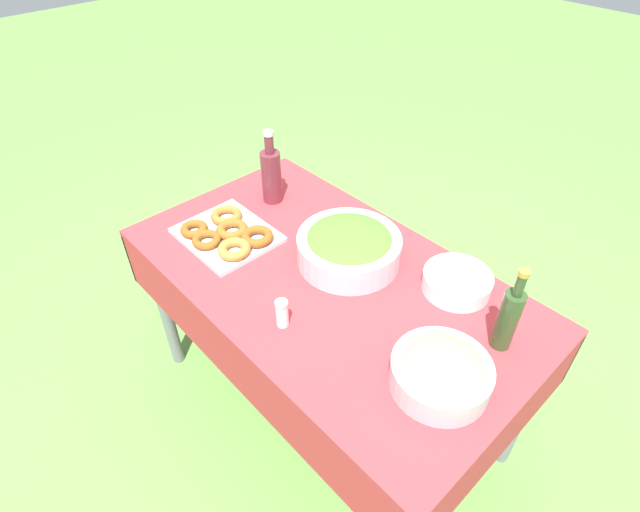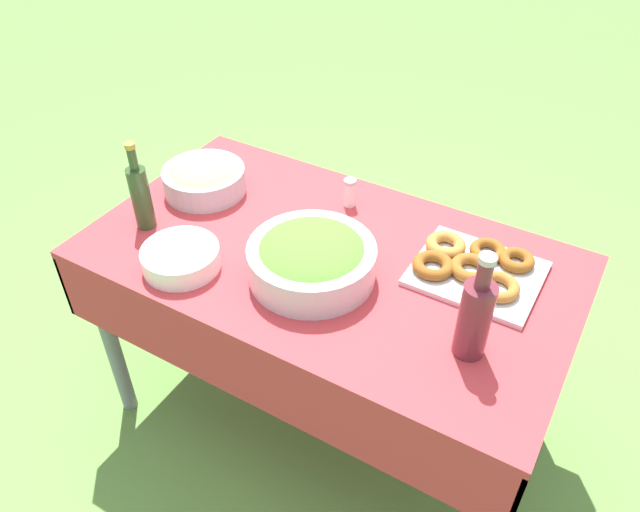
# 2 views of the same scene
# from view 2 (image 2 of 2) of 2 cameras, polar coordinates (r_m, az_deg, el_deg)

# --- Properties ---
(ground_plane) EXTENTS (14.00, 14.00, 0.00)m
(ground_plane) POSITION_cam_2_polar(r_m,az_deg,el_deg) (2.27, 0.61, -14.08)
(ground_plane) COLOR #609342
(picnic_table) EXTENTS (1.36, 0.78, 0.72)m
(picnic_table) POSITION_cam_2_polar(r_m,az_deg,el_deg) (1.81, 0.74, -2.32)
(picnic_table) COLOR #B73338
(picnic_table) RESTS_ON ground_plane
(salad_bowl) EXTENTS (0.34, 0.34, 0.12)m
(salad_bowl) POSITION_cam_2_polar(r_m,az_deg,el_deg) (1.63, -0.76, -0.20)
(salad_bowl) COLOR silver
(salad_bowl) RESTS_ON picnic_table
(pasta_bowl) EXTENTS (0.26, 0.26, 0.10)m
(pasta_bowl) POSITION_cam_2_polar(r_m,az_deg,el_deg) (2.00, -10.56, 7.07)
(pasta_bowl) COLOR #B2B7BC
(pasta_bowl) RESTS_ON picnic_table
(donut_platter) EXTENTS (0.34, 0.29, 0.05)m
(donut_platter) POSITION_cam_2_polar(r_m,az_deg,el_deg) (1.72, 13.87, -1.01)
(donut_platter) COLOR silver
(donut_platter) RESTS_ON picnic_table
(plate_stack) EXTENTS (0.21, 0.21, 0.06)m
(plate_stack) POSITION_cam_2_polar(r_m,az_deg,el_deg) (1.72, -12.60, -0.18)
(plate_stack) COLOR white
(plate_stack) RESTS_ON picnic_table
(olive_oil_bottle) EXTENTS (0.06, 0.06, 0.27)m
(olive_oil_bottle) POSITION_cam_2_polar(r_m,az_deg,el_deg) (1.86, -16.09, 5.39)
(olive_oil_bottle) COLOR #2D4723
(olive_oil_bottle) RESTS_ON picnic_table
(wine_bottle) EXTENTS (0.08, 0.08, 0.29)m
(wine_bottle) POSITION_cam_2_polar(r_m,az_deg,el_deg) (1.44, 13.98, -5.38)
(wine_bottle) COLOR maroon
(wine_bottle) RESTS_ON picnic_table
(salt_shaker) EXTENTS (0.04, 0.04, 0.09)m
(salt_shaker) POSITION_cam_2_polar(r_m,az_deg,el_deg) (1.91, 2.73, 5.83)
(salt_shaker) COLOR white
(salt_shaker) RESTS_ON picnic_table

